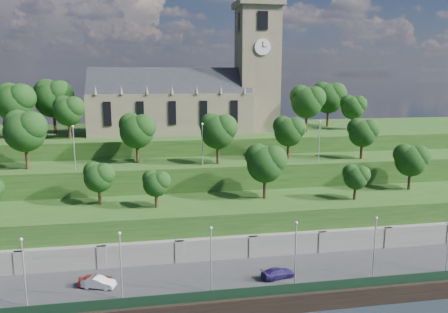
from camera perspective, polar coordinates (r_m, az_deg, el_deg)
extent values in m
cube|color=#2D2D30|center=(56.42, -0.09, -16.38)|extent=(160.00, 12.00, 2.00)
cube|color=black|center=(51.14, 1.13, -19.31)|extent=(160.00, 0.50, 2.20)
cube|color=black|center=(50.97, 0.99, -17.49)|extent=(160.00, 0.10, 1.20)
cube|color=slate|center=(61.15, -1.06, -12.61)|extent=(160.00, 2.00, 5.00)
cube|color=slate|center=(62.05, -25.09, -13.31)|extent=(1.20, 0.60, 5.00)
cube|color=slate|center=(60.17, -15.61, -13.42)|extent=(1.20, 0.60, 5.00)
cube|color=slate|center=(59.92, -5.80, -13.17)|extent=(1.20, 0.60, 5.00)
cube|color=slate|center=(61.33, 3.79, -12.56)|extent=(1.20, 0.60, 5.00)
cube|color=slate|center=(64.28, 12.67, -11.69)|extent=(1.20, 0.60, 5.00)
cube|color=slate|center=(68.57, 20.55, -10.68)|extent=(1.20, 0.60, 5.00)
cube|color=#224517|center=(66.12, -1.88, -9.39)|extent=(160.00, 12.00, 8.00)
cube|color=#224517|center=(75.89, -3.05, -5.15)|extent=(160.00, 10.00, 12.00)
cube|color=#224517|center=(95.85, -4.56, -0.91)|extent=(160.00, 32.00, 15.00)
cube|color=#6D614C|center=(89.97, -6.97, 5.69)|extent=(32.00, 12.00, 8.00)
cube|color=black|center=(89.72, -7.03, 8.24)|extent=(32.00, 10.18, 10.18)
cone|color=#6D614C|center=(84.11, -16.50, 8.35)|extent=(0.70, 0.70, 1.80)
cone|color=#6D614C|center=(83.72, -13.29, 8.49)|extent=(0.70, 0.70, 1.80)
cone|color=#6D614C|center=(83.58, -10.06, 8.60)|extent=(0.70, 0.70, 1.80)
cone|color=#6D614C|center=(83.70, -6.83, 8.69)|extent=(0.70, 0.70, 1.80)
cone|color=#6D614C|center=(84.08, -3.62, 8.76)|extent=(0.70, 0.70, 1.80)
cone|color=#6D614C|center=(84.72, -0.44, 8.79)|extent=(0.70, 0.70, 1.80)
cone|color=#6D614C|center=(85.61, 2.68, 8.80)|extent=(0.70, 0.70, 1.80)
cube|color=black|center=(84.09, -14.99, 5.41)|extent=(1.40, 0.25, 4.50)
cube|color=black|center=(83.77, -10.88, 5.56)|extent=(1.40, 0.25, 4.50)
cube|color=black|center=(83.88, -6.76, 5.69)|extent=(1.40, 0.25, 4.50)
cube|color=black|center=(84.42, -2.67, 5.78)|extent=(1.40, 0.25, 4.50)
cube|color=black|center=(85.37, 1.34, 5.84)|extent=(1.40, 0.25, 4.50)
cube|color=#6D614C|center=(92.33, 4.35, 11.15)|extent=(8.00, 8.00, 25.00)
cube|color=#6D614C|center=(93.37, 4.46, 19.21)|extent=(9.20, 9.20, 1.20)
cone|color=#6D614C|center=(96.55, 1.41, 19.67)|extent=(0.80, 0.80, 1.60)
cone|color=#6D614C|center=(98.40, 6.26, 19.45)|extent=(0.80, 0.80, 1.60)
cube|color=black|center=(88.98, 5.11, 17.29)|extent=(2.00, 0.25, 3.50)
cube|color=black|center=(96.84, 3.81, 16.76)|extent=(2.00, 0.25, 3.50)
cube|color=black|center=(92.00, 1.85, 17.10)|extent=(0.25, 2.00, 3.50)
cube|color=black|center=(93.98, 6.95, 16.90)|extent=(0.25, 2.00, 3.50)
cylinder|color=white|center=(88.50, 5.06, 14.08)|extent=(3.20, 0.30, 3.20)
cylinder|color=white|center=(93.57, 6.91, 13.85)|extent=(0.30, 3.20, 3.20)
cube|color=black|center=(88.35, 5.10, 14.41)|extent=(0.12, 0.05, 1.10)
cube|color=black|center=(88.43, 5.35, 14.07)|extent=(0.80, 0.05, 0.12)
cylinder|color=#322213|center=(66.25, -15.93, -4.90)|extent=(0.48, 0.48, 2.71)
sphere|color=black|center=(65.61, -16.05, -2.69)|extent=(4.22, 4.22, 4.22)
sphere|color=black|center=(64.98, -15.38, -2.21)|extent=(3.17, 3.17, 3.17)
sphere|color=black|center=(66.03, -16.68, -1.89)|extent=(2.96, 2.96, 2.96)
cylinder|color=#322213|center=(63.01, -8.82, -5.58)|extent=(0.46, 0.46, 2.35)
sphere|color=black|center=(62.42, -8.88, -3.58)|extent=(3.65, 3.65, 3.65)
sphere|color=black|center=(61.94, -8.21, -3.15)|extent=(2.74, 2.74, 2.74)
sphere|color=black|center=(62.68, -9.49, -2.85)|extent=(2.55, 2.55, 2.55)
cylinder|color=#322213|center=(67.00, 5.35, -3.95)|extent=(0.52, 0.52, 3.61)
sphere|color=black|center=(66.21, 5.40, -1.03)|extent=(5.62, 5.62, 5.62)
sphere|color=black|center=(65.82, 6.48, -0.37)|extent=(4.22, 4.22, 4.22)
sphere|color=black|center=(66.41, 4.44, 0.01)|extent=(3.94, 3.94, 3.94)
cylinder|color=#322213|center=(69.13, 16.73, -4.47)|extent=(0.46, 0.46, 2.32)
sphere|color=black|center=(68.60, 16.83, -2.66)|extent=(3.60, 3.60, 3.60)
sphere|color=black|center=(68.49, 17.52, -2.25)|extent=(2.70, 2.70, 2.70)
sphere|color=black|center=(68.55, 16.22, -2.02)|extent=(2.52, 2.52, 2.52)
cylinder|color=#322213|center=(78.05, 23.05, -2.81)|extent=(0.50, 0.50, 3.25)
sphere|color=black|center=(77.42, 23.22, -0.55)|extent=(5.06, 5.06, 5.06)
sphere|color=black|center=(77.43, 24.09, -0.04)|extent=(3.80, 3.80, 3.80)
sphere|color=black|center=(77.29, 22.47, 0.26)|extent=(3.54, 3.54, 3.54)
cylinder|color=#322213|center=(75.08, -24.35, 0.00)|extent=(0.54, 0.54, 4.01)
sphere|color=black|center=(74.53, -24.58, 2.93)|extent=(6.23, 6.23, 6.23)
sphere|color=black|center=(73.51, -23.81, 3.63)|extent=(4.67, 4.67, 4.67)
sphere|color=black|center=(75.42, -25.30, 3.91)|extent=(4.36, 4.36, 4.36)
cylinder|color=#322213|center=(74.67, -11.24, 0.54)|extent=(0.52, 0.52, 3.62)
sphere|color=black|center=(74.15, -11.34, 3.20)|extent=(5.62, 5.62, 5.62)
sphere|color=black|center=(73.47, -10.50, 3.83)|extent=(4.22, 4.22, 4.22)
sphere|color=black|center=(74.75, -12.11, 4.10)|extent=(3.94, 3.94, 3.94)
cylinder|color=#322213|center=(72.56, -0.82, 0.46)|extent=(0.52, 0.52, 3.63)
sphere|color=black|center=(72.02, -0.83, 3.21)|extent=(5.65, 5.65, 5.65)
sphere|color=black|center=(71.55, 0.14, 3.85)|extent=(4.24, 4.24, 4.24)
sphere|color=black|center=(72.43, -1.69, 4.15)|extent=(3.95, 3.95, 3.95)
cylinder|color=#322213|center=(77.52, 8.38, 0.87)|extent=(0.51, 0.51, 3.27)
sphere|color=black|center=(77.05, 8.45, 3.19)|extent=(5.08, 5.08, 5.08)
sphere|color=black|center=(76.81, 9.30, 3.71)|extent=(3.81, 3.81, 3.81)
sphere|color=black|center=(77.26, 7.69, 3.99)|extent=(3.56, 3.56, 3.56)
cylinder|color=#322213|center=(80.67, 17.52, 0.80)|extent=(0.50, 0.50, 3.08)
sphere|color=black|center=(80.24, 17.64, 2.89)|extent=(4.79, 4.79, 4.79)
sphere|color=black|center=(80.18, 18.43, 3.36)|extent=(3.59, 3.59, 3.59)
sphere|color=black|center=(80.28, 16.95, 3.62)|extent=(3.35, 3.35, 3.35)
cylinder|color=#322213|center=(89.32, -25.40, 3.56)|extent=(0.56, 0.56, 4.42)
sphere|color=black|center=(88.97, -25.62, 6.28)|extent=(6.87, 6.87, 6.87)
sphere|color=black|center=(87.90, -24.93, 6.97)|extent=(5.16, 5.16, 5.16)
sphere|color=black|center=(90.06, -26.29, 7.15)|extent=(4.81, 4.81, 4.81)
cylinder|color=#322213|center=(93.85, -21.24, 4.23)|extent=(0.57, 0.57, 4.65)
sphere|color=black|center=(93.51, -21.43, 6.96)|extent=(7.24, 7.24, 7.24)
sphere|color=black|center=(92.48, -20.68, 7.66)|extent=(5.43, 5.43, 5.43)
sphere|color=black|center=(94.59, -22.14, 7.83)|extent=(5.07, 5.07, 5.07)
cylinder|color=#322213|center=(85.34, -19.53, 3.35)|extent=(0.51, 0.51, 3.41)
sphere|color=black|center=(85.02, -19.67, 5.55)|extent=(5.31, 5.31, 5.31)
sphere|color=black|center=(84.27, -19.04, 6.10)|extent=(3.98, 3.98, 3.98)
sphere|color=black|center=(85.76, -20.25, 6.27)|extent=(3.72, 3.72, 3.72)
cylinder|color=#322213|center=(91.87, 10.70, 4.47)|extent=(0.54, 0.54, 4.11)
sphere|color=black|center=(91.54, 10.78, 6.95)|extent=(6.40, 6.40, 6.40)
sphere|color=black|center=(91.34, 11.70, 7.51)|extent=(4.80, 4.80, 4.80)
sphere|color=black|center=(91.83, 9.97, 7.78)|extent=(4.48, 4.48, 4.48)
cylinder|color=#322213|center=(102.24, 13.39, 5.05)|extent=(0.55, 0.55, 4.36)
sphere|color=black|center=(101.93, 13.49, 7.40)|extent=(6.78, 6.78, 6.78)
sphere|color=black|center=(101.81, 14.37, 7.93)|extent=(5.08, 5.08, 5.08)
sphere|color=black|center=(102.19, 12.72, 8.20)|extent=(4.74, 4.74, 4.74)
cylinder|color=#322213|center=(98.14, 16.38, 4.34)|extent=(0.50, 0.50, 3.19)
sphere|color=black|center=(97.87, 16.47, 6.13)|extent=(4.96, 4.96, 4.96)
sphere|color=black|center=(97.82, 17.15, 6.53)|extent=(3.72, 3.72, 3.72)
sphere|color=black|center=(97.98, 15.88, 6.75)|extent=(3.48, 3.48, 3.48)
cylinder|color=#B2B2B7|center=(52.29, -24.63, -13.84)|extent=(0.16, 0.16, 7.64)
sphere|color=silver|center=(50.85, -24.98, -9.78)|extent=(0.36, 0.36, 0.36)
cylinder|color=#B2B2B7|center=(50.64, -13.30, -13.93)|extent=(0.16, 0.16, 7.64)
sphere|color=silver|center=(49.15, -13.50, -9.75)|extent=(0.36, 0.36, 0.36)
cylinder|color=#B2B2B7|center=(50.94, -1.68, -13.48)|extent=(0.16, 0.16, 7.64)
sphere|color=silver|center=(49.46, -1.71, -9.32)|extent=(0.36, 0.36, 0.36)
cylinder|color=#B2B2B7|center=(53.15, 9.32, -12.56)|extent=(0.16, 0.16, 7.64)
sphere|color=silver|center=(51.74, 9.45, -8.55)|extent=(0.36, 0.36, 0.36)
cylinder|color=#B2B2B7|center=(57.06, 19.04, -11.37)|extent=(0.16, 0.16, 7.64)
sphere|color=silver|center=(55.74, 19.29, -7.60)|extent=(0.36, 0.36, 0.36)
cylinder|color=#B2B2B7|center=(62.34, 27.25, -10.10)|extent=(0.16, 0.16, 7.64)
cylinder|color=#B2B2B7|center=(71.37, -18.98, 0.97)|extent=(0.16, 0.16, 6.72)
sphere|color=silver|center=(70.90, -19.15, 3.74)|extent=(0.36, 0.36, 0.36)
cylinder|color=#B2B2B7|center=(70.96, -2.83, 1.48)|extent=(0.16, 0.16, 6.72)
sphere|color=silver|center=(70.49, -2.86, 4.28)|extent=(0.36, 0.36, 0.36)
cylinder|color=#B2B2B7|center=(76.00, 12.31, 1.86)|extent=(0.16, 0.16, 6.72)
sphere|color=silver|center=(75.56, 12.42, 4.47)|extent=(0.36, 0.36, 0.36)
imported|color=maroon|center=(55.90, -16.41, -15.20)|extent=(4.00, 1.64, 1.36)
imported|color=silver|center=(55.24, -16.07, -15.52)|extent=(4.25, 2.63, 1.32)
imported|color=navy|center=(55.95, 7.04, -14.86)|extent=(4.57, 2.65, 1.24)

